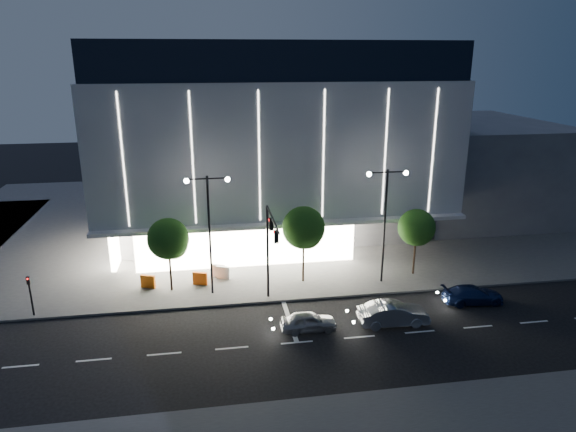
# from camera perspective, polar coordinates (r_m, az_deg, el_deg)

# --- Properties ---
(ground) EXTENTS (160.00, 160.00, 0.00)m
(ground) POSITION_cam_1_polar(r_m,az_deg,el_deg) (33.61, -2.91, -12.82)
(ground) COLOR black
(ground) RESTS_ON ground
(sidewalk_museum) EXTENTS (70.00, 40.00, 0.15)m
(sidewalk_museum) POSITION_cam_1_polar(r_m,az_deg,el_deg) (56.06, -0.54, -0.03)
(sidewalk_museum) COLOR #474747
(sidewalk_museum) RESTS_ON ground
(museum) EXTENTS (30.00, 25.80, 18.00)m
(museum) POSITION_cam_1_polar(r_m,az_deg,el_deg) (52.08, -2.52, 9.00)
(museum) COLOR #4C4C51
(museum) RESTS_ON ground
(annex_building) EXTENTS (16.00, 20.00, 10.00)m
(annex_building) POSITION_cam_1_polar(r_m,az_deg,el_deg) (61.45, 19.28, 5.30)
(annex_building) COLOR #4C4C51
(annex_building) RESTS_ON ground
(traffic_mast) EXTENTS (0.33, 5.89, 7.07)m
(traffic_mast) POSITION_cam_1_polar(r_m,az_deg,el_deg) (34.57, -2.01, -2.70)
(traffic_mast) COLOR black
(traffic_mast) RESTS_ON ground
(street_lamp_west) EXTENTS (3.16, 0.36, 9.00)m
(street_lamp_west) POSITION_cam_1_polar(r_m,az_deg,el_deg) (36.56, -8.78, -0.22)
(street_lamp_west) COLOR black
(street_lamp_west) RESTS_ON ground
(street_lamp_east) EXTENTS (3.16, 0.36, 9.00)m
(street_lamp_east) POSITION_cam_1_polar(r_m,az_deg,el_deg) (38.79, 10.78, 0.71)
(street_lamp_east) COLOR black
(street_lamp_east) RESTS_ON ground
(ped_signal_far) EXTENTS (0.22, 0.24, 3.00)m
(ped_signal_far) POSITION_cam_1_polar(r_m,az_deg,el_deg) (38.54, -26.73, -7.51)
(ped_signal_far) COLOR black
(ped_signal_far) RESTS_ON ground
(tree_left) EXTENTS (3.02, 3.02, 5.72)m
(tree_left) POSITION_cam_1_polar(r_m,az_deg,el_deg) (38.26, -13.12, -2.72)
(tree_left) COLOR black
(tree_left) RESTS_ON ground
(tree_mid) EXTENTS (3.25, 3.25, 6.15)m
(tree_mid) POSITION_cam_1_polar(r_m,az_deg,el_deg) (38.68, 1.77, -1.56)
(tree_mid) COLOR black
(tree_mid) RESTS_ON ground
(tree_right) EXTENTS (2.91, 2.91, 5.51)m
(tree_right) POSITION_cam_1_polar(r_m,az_deg,el_deg) (41.40, 14.10, -1.45)
(tree_right) COLOR black
(tree_right) RESTS_ON ground
(car_lead) EXTENTS (3.64, 1.49, 1.24)m
(car_lead) POSITION_cam_1_polar(r_m,az_deg,el_deg) (33.57, 2.30, -11.64)
(car_lead) COLOR gray
(car_lead) RESTS_ON ground
(car_second) EXTENTS (4.64, 1.71, 1.52)m
(car_second) POSITION_cam_1_polar(r_m,az_deg,el_deg) (34.84, 11.62, -10.59)
(car_second) COLOR #999CA0
(car_second) RESTS_ON ground
(car_third) EXTENTS (4.41, 2.01, 1.25)m
(car_third) POSITION_cam_1_polar(r_m,az_deg,el_deg) (39.22, 19.85, -8.22)
(car_third) COLOR navy
(car_third) RESTS_ON ground
(barrier_a) EXTENTS (1.12, 0.63, 1.00)m
(barrier_a) POSITION_cam_1_polar(r_m,az_deg,el_deg) (40.29, -15.29, -7.04)
(barrier_a) COLOR orange
(barrier_a) RESTS_ON sidewalk_museum
(barrier_b) EXTENTS (1.11, 0.67, 1.00)m
(barrier_b) POSITION_cam_1_polar(r_m,az_deg,el_deg) (41.11, -7.77, -6.04)
(barrier_b) COLOR silver
(barrier_b) RESTS_ON sidewalk_museum
(barrier_c) EXTENTS (1.12, 0.60, 1.00)m
(barrier_c) POSITION_cam_1_polar(r_m,az_deg,el_deg) (39.95, -9.75, -6.86)
(barrier_c) COLOR #FF580E
(barrier_c) RESTS_ON sidewalk_museum
(barrier_d) EXTENTS (1.11, 0.67, 1.00)m
(barrier_d) POSITION_cam_1_polar(r_m,az_deg,el_deg) (40.73, -7.23, -6.25)
(barrier_d) COLOR white
(barrier_d) RESTS_ON sidewalk_museum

